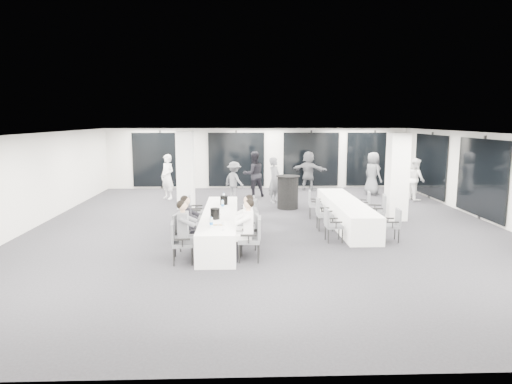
% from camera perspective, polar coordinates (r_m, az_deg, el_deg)
% --- Properties ---
extents(room, '(14.04, 16.04, 2.84)m').
position_cam_1_polar(room, '(14.63, 4.72, 1.89)').
color(room, black).
rests_on(room, ground).
extents(column_left, '(0.60, 0.60, 2.80)m').
position_cam_1_polar(column_left, '(16.72, -8.80, 2.76)').
color(column_left, white).
rests_on(column_left, floor).
extents(column_right, '(0.60, 0.60, 2.80)m').
position_cam_1_polar(column_right, '(15.27, 17.23, 1.86)').
color(column_right, white).
rests_on(column_right, floor).
extents(banquet_table_main, '(0.90, 5.00, 0.75)m').
position_cam_1_polar(banquet_table_main, '(12.32, -4.53, -4.26)').
color(banquet_table_main, white).
rests_on(banquet_table_main, floor).
extents(banquet_table_side, '(0.90, 5.00, 0.75)m').
position_cam_1_polar(banquet_table_side, '(14.26, 11.12, -2.57)').
color(banquet_table_side, white).
rests_on(banquet_table_side, floor).
extents(cocktail_table, '(0.86, 0.86, 1.20)m').
position_cam_1_polar(cocktail_table, '(16.54, 4.00, -0.00)').
color(cocktail_table, black).
rests_on(cocktail_table, floor).
extents(chair_main_left_near, '(0.53, 0.57, 0.94)m').
position_cam_1_polar(chair_main_left_near, '(10.41, -9.63, -5.95)').
color(chair_main_left_near, '#54565C').
rests_on(chair_main_left_near, floor).
extents(chair_main_left_second, '(0.58, 0.61, 0.99)m').
position_cam_1_polar(chair_main_left_second, '(11.06, -9.19, -4.91)').
color(chair_main_left_second, '#54565C').
rests_on(chair_main_left_second, floor).
extents(chair_main_left_mid, '(0.49, 0.55, 0.95)m').
position_cam_1_polar(chair_main_left_mid, '(12.15, -8.52, -3.72)').
color(chair_main_left_mid, '#54565C').
rests_on(chair_main_left_mid, floor).
extents(chair_main_left_fourth, '(0.49, 0.55, 0.95)m').
position_cam_1_polar(chair_main_left_fourth, '(13.00, -8.09, -2.87)').
color(chair_main_left_fourth, '#54565C').
rests_on(chair_main_left_fourth, floor).
extents(chair_main_left_far, '(0.51, 0.56, 0.94)m').
position_cam_1_polar(chair_main_left_far, '(13.76, -7.75, -2.21)').
color(chair_main_left_far, '#54565C').
rests_on(chair_main_left_far, floor).
extents(chair_main_right_near, '(0.54, 0.60, 1.01)m').
position_cam_1_polar(chair_main_right_near, '(10.45, -0.37, -5.53)').
color(chair_main_right_near, '#54565C').
rests_on(chair_main_right_near, floor).
extents(chair_main_right_second, '(0.53, 0.57, 0.94)m').
position_cam_1_polar(chair_main_right_second, '(11.03, -0.49, -4.95)').
color(chair_main_right_second, '#54565C').
rests_on(chair_main_right_second, floor).
extents(chair_main_right_mid, '(0.52, 0.56, 0.90)m').
position_cam_1_polar(chair_main_right_mid, '(11.95, -0.63, -3.98)').
color(chair_main_right_mid, '#54565C').
rests_on(chair_main_right_mid, floor).
extents(chair_main_right_fourth, '(0.56, 0.60, 0.98)m').
position_cam_1_polar(chair_main_right_fourth, '(12.82, -0.70, -2.85)').
color(chair_main_right_fourth, '#54565C').
rests_on(chair_main_right_fourth, floor).
extents(chair_main_right_far, '(0.47, 0.52, 0.92)m').
position_cam_1_polar(chair_main_right_far, '(13.78, -0.81, -2.18)').
color(chair_main_right_far, '#54565C').
rests_on(chair_main_right_far, floor).
extents(chair_side_left_near, '(0.46, 0.51, 0.88)m').
position_cam_1_polar(chair_side_left_near, '(12.23, 9.38, -3.85)').
color(chair_side_left_near, '#54565C').
rests_on(chair_side_left_near, floor).
extents(chair_side_left_mid, '(0.48, 0.53, 0.93)m').
position_cam_1_polar(chair_side_left_mid, '(13.46, 8.29, -2.50)').
color(chair_side_left_mid, '#54565C').
rests_on(chair_side_left_mid, floor).
extents(chair_side_left_far, '(0.51, 0.55, 0.90)m').
position_cam_1_polar(chair_side_left_far, '(15.05, 7.20, -1.31)').
color(chair_side_left_far, '#54565C').
rests_on(chair_side_left_far, floor).
extents(chair_side_right_near, '(0.47, 0.51, 0.87)m').
position_cam_1_polar(chair_side_right_near, '(12.64, 16.77, -3.71)').
color(chair_side_right_near, '#54565C').
rests_on(chair_side_right_near, floor).
extents(chair_side_right_mid, '(0.62, 0.65, 1.04)m').
position_cam_1_polar(chair_side_right_mid, '(13.86, 15.09, -2.13)').
color(chair_side_right_mid, '#54565C').
rests_on(chair_side_right_mid, floor).
extents(chair_side_right_far, '(0.51, 0.55, 0.88)m').
position_cam_1_polar(chair_side_right_far, '(15.27, 13.42, -1.39)').
color(chair_side_right_far, '#54565C').
rests_on(chair_side_right_far, floor).
extents(seated_guest_a, '(0.50, 0.38, 1.44)m').
position_cam_1_polar(seated_guest_a, '(10.33, -8.76, -4.46)').
color(seated_guest_a, '#5A5C61').
rests_on(seated_guest_a, floor).
extents(seated_guest_b, '(0.50, 0.38, 1.44)m').
position_cam_1_polar(seated_guest_b, '(10.96, -8.36, -3.66)').
color(seated_guest_b, black).
rests_on(seated_guest_b, floor).
extents(seated_guest_c, '(0.50, 0.38, 1.44)m').
position_cam_1_polar(seated_guest_c, '(10.40, -1.32, -4.27)').
color(seated_guest_c, white).
rests_on(seated_guest_c, floor).
extents(seated_guest_d, '(0.50, 0.38, 1.44)m').
position_cam_1_polar(seated_guest_d, '(10.96, -1.36, -3.57)').
color(seated_guest_d, white).
rests_on(seated_guest_d, floor).
extents(standing_guest_a, '(0.87, 0.92, 1.99)m').
position_cam_1_polar(standing_guest_a, '(17.66, 2.32, 1.87)').
color(standing_guest_a, '#5A5C61').
rests_on(standing_guest_a, floor).
extents(standing_guest_b, '(1.17, 0.91, 2.14)m').
position_cam_1_polar(standing_guest_b, '(19.00, -0.29, 2.61)').
color(standing_guest_b, black).
rests_on(standing_guest_b, floor).
extents(standing_guest_c, '(1.19, 1.19, 1.72)m').
position_cam_1_polar(standing_guest_c, '(18.43, -2.74, 1.75)').
color(standing_guest_c, '#5A5C61').
rests_on(standing_guest_c, floor).
extents(standing_guest_e, '(0.99, 1.16, 2.06)m').
position_cam_1_polar(standing_guest_e, '(20.11, 14.39, 2.58)').
color(standing_guest_e, '#5A5C61').
rests_on(standing_guest_e, floor).
extents(standing_guest_f, '(1.96, 1.57, 2.03)m').
position_cam_1_polar(standing_guest_f, '(20.85, 6.59, 2.97)').
color(standing_guest_f, '#5A5C61').
rests_on(standing_guest_f, floor).
extents(standing_guest_g, '(0.96, 0.95, 2.05)m').
position_cam_1_polar(standing_guest_g, '(18.82, -11.01, 2.25)').
color(standing_guest_g, white).
rests_on(standing_guest_g, floor).
extents(standing_guest_h, '(0.66, 0.98, 1.90)m').
position_cam_1_polar(standing_guest_h, '(19.33, 19.33, 1.86)').
color(standing_guest_h, white).
rests_on(standing_guest_h, floor).
extents(ice_bucket_near, '(0.24, 0.24, 0.27)m').
position_cam_1_polar(ice_bucket_near, '(11.43, -5.15, -2.71)').
color(ice_bucket_near, black).
rests_on(ice_bucket_near, banquet_table_main).
extents(ice_bucket_far, '(0.22, 0.22, 0.25)m').
position_cam_1_polar(ice_bucket_far, '(13.30, -4.03, -1.05)').
color(ice_bucket_far, black).
rests_on(ice_bucket_far, banquet_table_main).
extents(water_bottle_a, '(0.07, 0.07, 0.23)m').
position_cam_1_polar(water_bottle_a, '(10.55, -5.62, -3.81)').
color(water_bottle_a, silver).
rests_on(water_bottle_a, banquet_table_main).
extents(water_bottle_b, '(0.07, 0.07, 0.23)m').
position_cam_1_polar(water_bottle_b, '(12.74, -4.20, -1.56)').
color(water_bottle_b, silver).
rests_on(water_bottle_b, banquet_table_main).
extents(water_bottle_c, '(0.06, 0.06, 0.20)m').
position_cam_1_polar(water_bottle_c, '(14.14, -4.05, -0.56)').
color(water_bottle_c, silver).
rests_on(water_bottle_c, banquet_table_main).
extents(plate_a, '(0.19, 0.19, 0.03)m').
position_cam_1_polar(plate_a, '(10.75, -5.11, -4.13)').
color(plate_a, white).
rests_on(plate_a, banquet_table_main).
extents(plate_b, '(0.18, 0.18, 0.03)m').
position_cam_1_polar(plate_b, '(10.74, -4.37, -4.14)').
color(plate_b, white).
rests_on(plate_b, banquet_table_main).
extents(plate_c, '(0.19, 0.19, 0.03)m').
position_cam_1_polar(plate_c, '(11.94, -4.86, -2.79)').
color(plate_c, white).
rests_on(plate_c, banquet_table_main).
extents(wine_glass, '(0.07, 0.07, 0.19)m').
position_cam_1_polar(wine_glass, '(10.26, -4.16, -4.00)').
color(wine_glass, silver).
rests_on(wine_glass, banquet_table_main).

